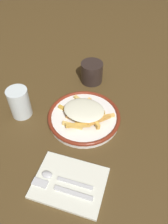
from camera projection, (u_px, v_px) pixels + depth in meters
The scene contains 8 objects.
ground_plane at pixel (84, 119), 0.79m from camera, with size 2.60×2.60×0.00m, color #49351A.
plate at pixel (84, 117), 0.78m from camera, with size 0.26×0.26×0.03m.
fries_heap at pixel (85, 112), 0.76m from camera, with size 0.17×0.21×0.04m.
napkin at pixel (70, 183), 0.62m from camera, with size 0.15×0.20×0.01m, color silver.
fork at pixel (62, 189), 0.60m from camera, with size 0.02×0.18×0.00m.
spoon at pixel (58, 178), 0.62m from camera, with size 0.02×0.15×0.01m.
water_glass at pixel (20, 103), 0.77m from camera, with size 0.07×0.07×0.11m, color silver.
coffee_mug at pixel (92, 72), 0.91m from camera, with size 0.12×0.09×0.09m.
Camera 1 is at (-0.50, -0.17, 0.60)m, focal length 35.48 mm.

